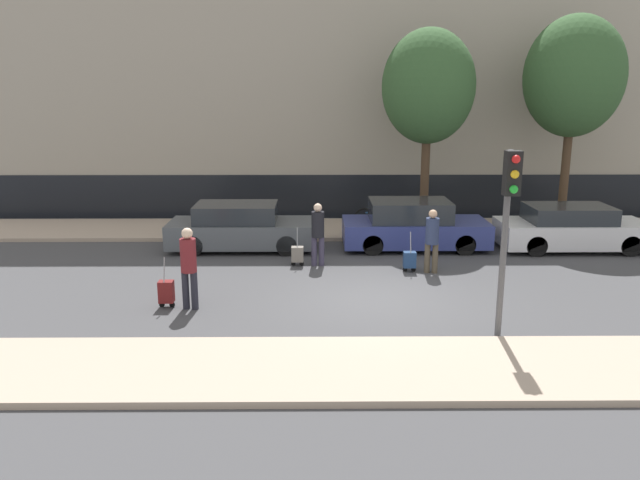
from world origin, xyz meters
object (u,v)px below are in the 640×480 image
parked_car_1 (413,226)px  parked_bicycle (380,218)px  pedestrian_left (189,263)px  bare_tree_down_street (574,77)px  pedestrian_center (318,231)px  trolley_right (410,260)px  parked_car_0 (241,228)px  pedestrian_right (432,237)px  parked_car_2 (572,229)px  trolley_left (166,292)px  trolley_center (297,254)px  traffic_light (509,207)px  bare_tree_near_crossing (428,87)px

parked_car_1 → parked_bicycle: bearing=110.7°
pedestrian_left → bare_tree_down_street: (10.97, 7.57, 3.99)m
pedestrian_left → pedestrian_center: (2.78, 3.39, -0.06)m
pedestrian_center → trolley_right: bearing=-15.7°
parked_car_0 → pedestrian_right: bearing=-25.8°
trolley_right → parked_car_2: bearing=24.1°
pedestrian_left → pedestrian_right: pedestrian_left is taller
parked_car_1 → parked_car_2: parked_car_1 is taller
pedestrian_center → trolley_left: bearing=-136.7°
pedestrian_left → trolley_center: size_ratio=1.69×
parked_car_2 → pedestrian_center: bearing=-167.3°
pedestrian_center → pedestrian_right: size_ratio=1.02×
parked_car_1 → parked_car_2: bearing=-2.5°
parked_car_0 → parked_car_2: (9.81, -0.12, -0.02)m
trolley_left → trolley_center: (2.78, 3.28, -0.04)m
parked_car_0 → trolley_center: 2.53m
pedestrian_right → bare_tree_down_street: (5.25, 4.88, 4.07)m
parked_car_1 → pedestrian_left: bearing=-136.9°
traffic_light → parked_car_2: bearing=59.1°
trolley_center → parked_car_0: bearing=133.3°
trolley_left → traffic_light: bearing=-15.3°
trolley_left → bare_tree_down_street: size_ratio=0.17×
pedestrian_left → trolley_center: bearing=67.2°
traffic_light → bare_tree_near_crossing: size_ratio=0.56×
trolley_right → traffic_light: traffic_light is taller
bare_tree_down_street → trolley_right: bearing=-140.4°
trolley_left → bare_tree_near_crossing: bare_tree_near_crossing is taller
trolley_right → bare_tree_near_crossing: bare_tree_near_crossing is taller
trolley_left → parked_bicycle: 9.04m
pedestrian_left → pedestrian_right: (5.72, 2.69, -0.09)m
pedestrian_right → bare_tree_down_street: size_ratio=0.24×
bare_tree_down_street → pedestrian_center: bearing=-153.0°
parked_bicycle → bare_tree_near_crossing: size_ratio=0.28×
pedestrian_left → bare_tree_near_crossing: bare_tree_near_crossing is taller
trolley_center → trolley_left: bearing=-130.3°
parked_bicycle → trolley_right: bearing=-86.2°
parked_car_2 → trolley_center: bearing=-168.1°
traffic_light → bare_tree_near_crossing: 9.34m
pedestrian_center → bare_tree_near_crossing: 6.48m
parked_car_1 → pedestrian_left: size_ratio=2.37×
parked_car_2 → traffic_light: traffic_light is taller
parked_car_2 → parked_bicycle: 5.89m
pedestrian_left → parked_bicycle: bearing=67.1°
parked_car_0 → pedestrian_center: pedestrian_center is taller
trolley_left → trolley_right: (5.72, 2.69, -0.03)m
parked_car_2 → parked_bicycle: parked_car_2 is taller
parked_bicycle → parked_car_1: bearing=-69.3°
parked_car_2 → traffic_light: 8.21m
pedestrian_right → parked_bicycle: pedestrian_right is taller
trolley_right → parked_car_1: bearing=79.4°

